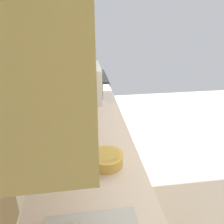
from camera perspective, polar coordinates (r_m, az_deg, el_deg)
The scene contains 7 objects.
ground_plane at distance 2.69m, azimuth 25.73°, elevation -17.63°, with size 5.87×5.87×0.00m, color beige.
wall_back at distance 1.66m, azimuth -20.86°, elevation 11.78°, with size 3.79×0.12×2.76m, color beige.
counter_run at distance 1.70m, azimuth -5.75°, elevation -23.04°, with size 2.78×0.64×0.90m.
upper_cabinets at distance 1.16m, azimuth -16.68°, elevation 25.25°, with size 1.78×0.32×0.55m.
oven_range at distance 3.14m, azimuth -7.05°, elevation 1.22°, with size 0.69×0.65×1.08m.
microwave at distance 2.20m, azimuth -8.13°, elevation 7.53°, with size 0.47×0.40×0.33m.
bowl at distance 1.29m, azimuth -1.39°, elevation -11.99°, with size 0.19×0.19×0.07m.
Camera 1 is at (-1.58, 1.35, 1.71)m, focal length 35.30 mm.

